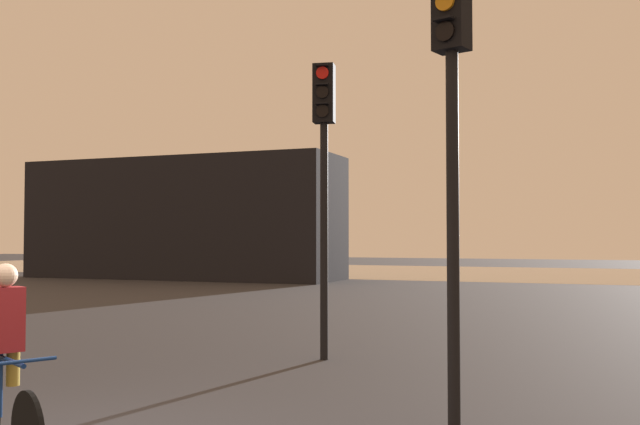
{
  "coord_description": "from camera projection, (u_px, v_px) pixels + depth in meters",
  "views": [
    {
      "loc": [
        4.16,
        -4.56,
        1.83
      ],
      "look_at": [
        0.5,
        5.0,
        2.2
      ],
      "focal_mm": 40.0,
      "sensor_mm": 36.0,
      "label": 1
    }
  ],
  "objects": [
    {
      "name": "cyclist",
      "position": [
        4.0,
        360.0,
        5.92
      ],
      "size": [
        1.53,
        0.86,
        1.62
      ],
      "rotation": [
        0.0,
        0.0,
        -2.06
      ],
      "color": "black",
      "rests_on": "ground"
    },
    {
      "name": "water_strip",
      "position": [
        507.0,
        273.0,
        37.0
      ],
      "size": [
        80.0,
        16.0,
        0.01
      ],
      "primitive_type": "cube",
      "color": "#9E937F",
      "rests_on": "ground"
    },
    {
      "name": "distant_building",
      "position": [
        183.0,
        219.0,
        32.54
      ],
      "size": [
        14.68,
        4.0,
        5.41
      ],
      "primitive_type": "cube",
      "color": "black",
      "rests_on": "ground"
    },
    {
      "name": "traffic_light_near_right",
      "position": [
        452.0,
        101.0,
        6.8
      ],
      "size": [
        0.37,
        0.39,
        4.52
      ],
      "rotation": [
        0.0,
        0.0,
        2.86
      ],
      "color": "black",
      "rests_on": "ground"
    },
    {
      "name": "traffic_light_center",
      "position": [
        324.0,
        154.0,
        10.83
      ],
      "size": [
        0.36,
        0.37,
        4.49
      ],
      "rotation": [
        0.0,
        0.0,
        3.32
      ],
      "color": "black",
      "rests_on": "ground"
    }
  ]
}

